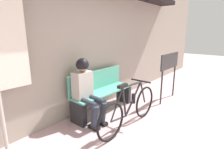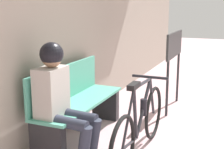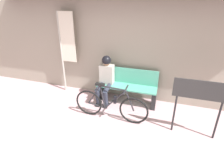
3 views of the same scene
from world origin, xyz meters
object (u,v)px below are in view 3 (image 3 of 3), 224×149
at_px(park_bench_near, 127,87).
at_px(banner_pole, 65,43).
at_px(signboard, 200,95).
at_px(bicycle, 110,105).
at_px(person_seated, 106,76).

relative_size(park_bench_near, banner_pole, 0.68).
xyz_separation_m(park_bench_near, signboard, (1.49, -0.79, 0.48)).
height_order(banner_pole, signboard, banner_pole).
bearing_deg(bicycle, person_seated, 116.48).
relative_size(park_bench_near, person_seated, 1.24).
xyz_separation_m(bicycle, banner_pole, (-1.51, 0.88, 1.03)).
bearing_deg(banner_pole, bicycle, -30.28).
distance_m(bicycle, person_seated, 0.86).
bearing_deg(person_seated, park_bench_near, 11.39).
xyz_separation_m(park_bench_near, person_seated, (-0.53, -0.11, 0.29)).
bearing_deg(person_seated, banner_pole, 171.56).
distance_m(park_bench_near, bicycle, 0.84).
bearing_deg(signboard, bicycle, -179.27).
xyz_separation_m(banner_pole, signboard, (3.17, -0.86, -0.51)).
height_order(bicycle, person_seated, person_seated).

